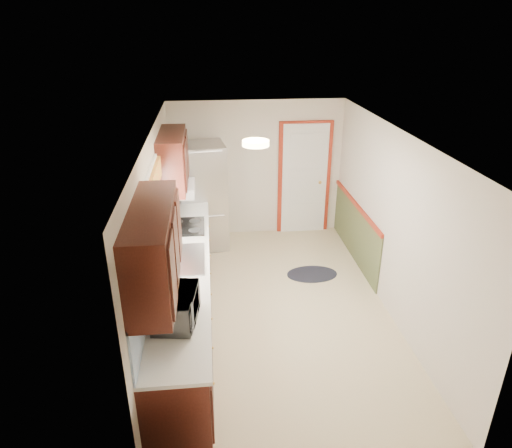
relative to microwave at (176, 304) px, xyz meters
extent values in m
cube|color=#CCBB90|center=(1.20, 1.44, -1.13)|extent=(3.20, 5.20, 0.12)
cube|color=white|center=(1.20, 1.44, 1.27)|extent=(3.20, 5.20, 0.12)
cube|color=beige|center=(1.20, 3.94, 0.07)|extent=(3.20, 0.10, 2.40)
cube|color=beige|center=(1.20, -1.06, 0.07)|extent=(3.20, 0.10, 2.40)
cube|color=beige|center=(-0.30, 1.44, 0.07)|extent=(0.10, 5.20, 2.40)
cube|color=beige|center=(2.70, 1.44, 0.07)|extent=(0.10, 5.20, 2.40)
cube|color=#3A130D|center=(0.00, 1.14, -0.68)|extent=(0.60, 4.00, 0.90)
cube|color=white|center=(0.01, 1.14, -0.21)|extent=(0.63, 4.00, 0.04)
cube|color=#62A5EF|center=(-0.29, 1.14, 0.08)|extent=(0.02, 4.00, 0.55)
cube|color=#3A130D|center=(-0.12, -0.16, 0.69)|extent=(0.35, 1.40, 0.75)
cube|color=#3A130D|center=(-0.12, 2.54, 0.69)|extent=(0.35, 1.20, 0.75)
cube|color=white|center=(-0.29, 1.24, 0.49)|extent=(0.02, 1.00, 0.90)
cube|color=#E2592A|center=(-0.24, 1.24, 0.84)|extent=(0.05, 1.12, 0.24)
cube|color=#B7B7BC|center=(0.01, 1.24, -0.19)|extent=(0.52, 0.82, 0.02)
cube|color=white|center=(-0.07, 2.59, 0.24)|extent=(0.45, 0.60, 0.15)
cube|color=maroon|center=(2.05, 3.91, -0.13)|extent=(0.94, 0.05, 2.08)
cube|color=white|center=(2.05, 3.89, -0.13)|extent=(0.80, 0.04, 2.00)
cube|color=#48512D|center=(2.69, 2.79, -0.68)|extent=(0.02, 2.30, 0.90)
cube|color=maroon|center=(2.67, 2.79, -0.21)|extent=(0.04, 2.30, 0.06)
cylinder|color=#FFD88C|center=(0.90, 1.24, 1.23)|extent=(0.30, 0.30, 0.06)
imported|color=white|center=(0.00, 0.00, 0.00)|extent=(0.39, 0.61, 0.39)
cube|color=#B7B7BC|center=(0.25, 3.49, -0.24)|extent=(0.83, 0.78, 1.80)
cylinder|color=black|center=(0.00, 3.10, -0.33)|extent=(0.02, 0.02, 1.26)
ellipsoid|color=black|center=(1.89, 2.29, -1.13)|extent=(0.79, 0.51, 0.01)
cube|color=black|center=(0.01, 2.19, -0.18)|extent=(0.52, 0.63, 0.02)
camera|label=1|loc=(0.38, -3.70, 2.49)|focal=32.00mm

